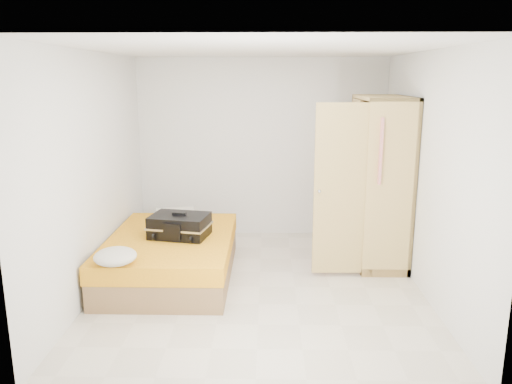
{
  "coord_description": "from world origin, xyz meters",
  "views": [
    {
      "loc": [
        0.08,
        -5.27,
        2.33
      ],
      "look_at": [
        -0.05,
        0.45,
        1.0
      ],
      "focal_mm": 35.0,
      "sensor_mm": 36.0,
      "label": 1
    }
  ],
  "objects_px": {
    "bed": "(171,256)",
    "person": "(332,204)",
    "suitcase": "(180,226)",
    "round_cushion": "(115,256)",
    "wardrobe": "(376,185)"
  },
  "relations": [
    {
      "from": "person",
      "to": "round_cushion",
      "type": "xyz_separation_m",
      "value": [
        -2.33,
        -1.42,
        -0.19
      ]
    },
    {
      "from": "suitcase",
      "to": "round_cushion",
      "type": "bearing_deg",
      "value": -107.59
    },
    {
      "from": "bed",
      "to": "round_cushion",
      "type": "relative_size",
      "value": 4.75
    },
    {
      "from": "person",
      "to": "suitcase",
      "type": "relative_size",
      "value": 2.07
    },
    {
      "from": "bed",
      "to": "person",
      "type": "xyz_separation_m",
      "value": [
        1.95,
        0.52,
        0.52
      ]
    },
    {
      "from": "suitcase",
      "to": "person",
      "type": "bearing_deg",
      "value": 26.7
    },
    {
      "from": "bed",
      "to": "wardrobe",
      "type": "xyz_separation_m",
      "value": [
        2.5,
        0.57,
        0.75
      ]
    },
    {
      "from": "suitcase",
      "to": "round_cushion",
      "type": "relative_size",
      "value": 1.76
    },
    {
      "from": "person",
      "to": "suitcase",
      "type": "distance_m",
      "value": 1.91
    },
    {
      "from": "bed",
      "to": "person",
      "type": "bearing_deg",
      "value": 14.9
    },
    {
      "from": "person",
      "to": "wardrobe",
      "type": "bearing_deg",
      "value": -89.35
    },
    {
      "from": "round_cushion",
      "to": "bed",
      "type": "bearing_deg",
      "value": 67.15
    },
    {
      "from": "wardrobe",
      "to": "round_cushion",
      "type": "xyz_separation_m",
      "value": [
        -2.88,
        -1.47,
        -0.42
      ]
    },
    {
      "from": "suitcase",
      "to": "round_cushion",
      "type": "height_order",
      "value": "suitcase"
    },
    {
      "from": "wardrobe",
      "to": "suitcase",
      "type": "distance_m",
      "value": 2.48
    }
  ]
}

